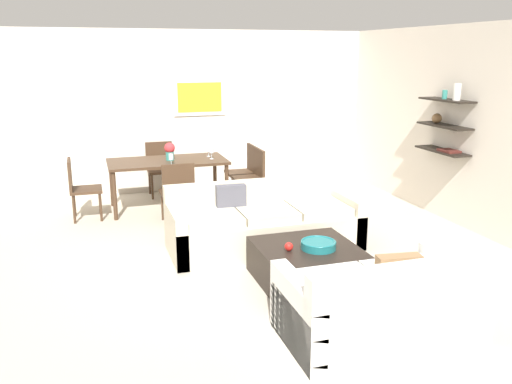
% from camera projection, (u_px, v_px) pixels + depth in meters
% --- Properties ---
extents(ground_plane, '(18.00, 18.00, 0.00)m').
position_uv_depth(ground_plane, '(262.00, 258.00, 6.26)').
color(ground_plane, '#BCB29E').
extents(back_wall_unit, '(8.40, 0.09, 2.70)m').
position_uv_depth(back_wall_unit, '(214.00, 111.00, 9.26)').
color(back_wall_unit, silver).
rests_on(back_wall_unit, ground).
extents(right_wall_shelf_unit, '(0.34, 8.20, 2.70)m').
position_uv_depth(right_wall_shelf_unit, '(458.00, 126.00, 7.36)').
color(right_wall_shelf_unit, silver).
rests_on(right_wall_shelf_unit, ground).
extents(sofa_beige, '(2.30, 0.90, 0.78)m').
position_uv_depth(sofa_beige, '(263.00, 225.00, 6.53)').
color(sofa_beige, beige).
rests_on(sofa_beige, ground).
extents(loveseat_white, '(1.61, 0.90, 0.78)m').
position_uv_depth(loveseat_white, '(381.00, 304.00, 4.47)').
color(loveseat_white, white).
rests_on(loveseat_white, ground).
extents(coffee_table, '(1.02, 1.07, 0.38)m').
position_uv_depth(coffee_table, '(308.00, 265.00, 5.57)').
color(coffee_table, black).
rests_on(coffee_table, ground).
extents(decorative_bowl, '(0.36, 0.36, 0.08)m').
position_uv_depth(decorative_bowl, '(318.00, 244.00, 5.48)').
color(decorative_bowl, '#19666B').
rests_on(decorative_bowl, coffee_table).
extents(apple_on_coffee_table, '(0.09, 0.09, 0.09)m').
position_uv_depth(apple_on_coffee_table, '(289.00, 247.00, 5.42)').
color(apple_on_coffee_table, red).
rests_on(apple_on_coffee_table, coffee_table).
extents(dining_table, '(1.76, 0.89, 0.75)m').
position_uv_depth(dining_table, '(168.00, 165.00, 8.12)').
color(dining_table, '#422D1E').
rests_on(dining_table, ground).
extents(dining_chair_foot, '(0.44, 0.44, 0.88)m').
position_uv_depth(dining_chair_foot, '(177.00, 189.00, 7.38)').
color(dining_chair_foot, '#422D1E').
rests_on(dining_chair_foot, ground).
extents(dining_chair_left_near, '(0.44, 0.44, 0.88)m').
position_uv_depth(dining_chair_left_near, '(79.00, 185.00, 7.60)').
color(dining_chair_left_near, '#422D1E').
rests_on(dining_chair_left_near, ground).
extents(dining_chair_right_near, '(0.44, 0.44, 0.88)m').
position_uv_depth(dining_chair_right_near, '(253.00, 173.00, 8.35)').
color(dining_chair_right_near, '#422D1E').
rests_on(dining_chair_right_near, ground).
extents(dining_chair_right_far, '(0.44, 0.44, 0.88)m').
position_uv_depth(dining_chair_right_far, '(245.00, 168.00, 8.72)').
color(dining_chair_right_far, '#422D1E').
rests_on(dining_chair_right_far, ground).
extents(dining_chair_head, '(0.44, 0.44, 0.88)m').
position_uv_depth(dining_chair_head, '(160.00, 165.00, 8.95)').
color(dining_chair_head, '#422D1E').
rests_on(dining_chair_head, ground).
extents(wine_glass_right_far, '(0.06, 0.06, 0.17)m').
position_uv_depth(wine_glass_right_far, '(208.00, 149.00, 8.37)').
color(wine_glass_right_far, silver).
rests_on(wine_glass_right_far, dining_table).
extents(wine_glass_foot, '(0.07, 0.07, 0.16)m').
position_uv_depth(wine_glass_foot, '(171.00, 157.00, 7.72)').
color(wine_glass_foot, silver).
rests_on(wine_glass_foot, dining_table).
extents(wine_glass_right_near, '(0.06, 0.06, 0.18)m').
position_uv_depth(wine_glass_right_near, '(212.00, 151.00, 8.16)').
color(wine_glass_right_near, silver).
rests_on(wine_glass_right_near, dining_table).
extents(centerpiece_vase, '(0.16, 0.16, 0.27)m').
position_uv_depth(centerpiece_vase, '(170.00, 150.00, 8.07)').
color(centerpiece_vase, teal).
rests_on(centerpiece_vase, dining_table).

